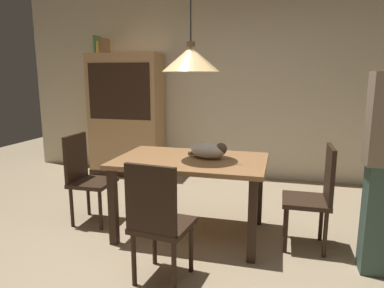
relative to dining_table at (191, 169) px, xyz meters
The scene contains 12 objects.
ground 0.83m from the dining_table, 97.55° to the right, with size 10.00×10.00×0.00m, color #998466.
back_wall 2.28m from the dining_table, 91.83° to the left, with size 6.40×0.10×2.90m, color beige.
dining_table is the anchor object (origin of this frame).
chair_near_front 0.89m from the dining_table, 90.61° to the right, with size 0.44×0.44×0.93m.
chair_right_side 1.14m from the dining_table, ahead, with size 0.40×0.40×0.93m.
chair_left_side 1.14m from the dining_table, behind, with size 0.41×0.41×0.93m.
cat_sleeping 0.25m from the dining_table, 19.62° to the left, with size 0.40×0.28×0.16m.
pendant_lamp 1.01m from the dining_table, 86.42° to the left, with size 0.52×0.52×1.30m.
hutch_bookcase 2.36m from the dining_table, 129.87° to the left, with size 1.12×0.45×1.85m.
book_green_slim 2.97m from the dining_table, 137.10° to the left, with size 0.03×0.20×0.26m, color #427A4C.
book_yellow_short 2.92m from the dining_table, 136.34° to the left, with size 0.04×0.20×0.18m, color gold.
book_brown_thick 2.88m from the dining_table, 135.27° to the left, with size 0.06×0.24×0.22m, color brown.
Camera 1 is at (0.88, -2.53, 1.51)m, focal length 32.27 mm.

